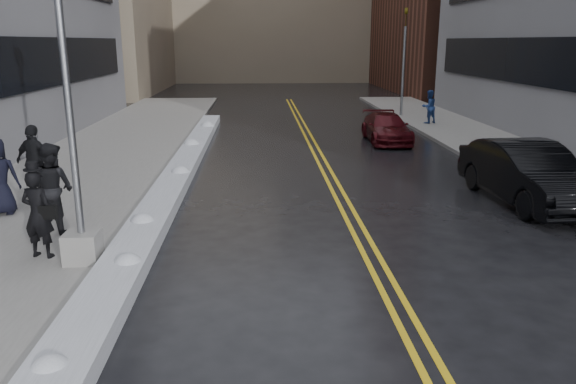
{
  "coord_description": "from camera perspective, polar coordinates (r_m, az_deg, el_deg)",
  "views": [
    {
      "loc": [
        0.18,
        -8.52,
        4.34
      ],
      "look_at": [
        0.77,
        2.76,
        1.3
      ],
      "focal_mm": 35.0,
      "sensor_mm": 36.0,
      "label": 1
    }
  ],
  "objects": [
    {
      "name": "ground",
      "position": [
        9.56,
        -3.82,
        -11.96
      ],
      "size": [
        160.0,
        160.0,
        0.0
      ],
      "primitive_type": "plane",
      "color": "black",
      "rests_on": "ground"
    },
    {
      "name": "sidewalk_west",
      "position": [
        19.91,
        -20.24,
        1.76
      ],
      "size": [
        5.5,
        50.0,
        0.15
      ],
      "primitive_type": "cube",
      "color": "gray",
      "rests_on": "ground"
    },
    {
      "name": "sidewalk_east",
      "position": [
        21.39,
        24.44,
        2.21
      ],
      "size": [
        4.0,
        50.0,
        0.15
      ],
      "primitive_type": "cube",
      "color": "gray",
      "rests_on": "ground"
    },
    {
      "name": "lane_line_left",
      "position": [
        19.14,
        3.61,
        1.95
      ],
      "size": [
        0.12,
        50.0,
        0.01
      ],
      "primitive_type": "cube",
      "color": "gold",
      "rests_on": "ground"
    },
    {
      "name": "lane_line_right",
      "position": [
        19.18,
        4.5,
        1.96
      ],
      "size": [
        0.12,
        50.0,
        0.01
      ],
      "primitive_type": "cube",
      "color": "gold",
      "rests_on": "ground"
    },
    {
      "name": "snow_ridge",
      "position": [
        17.24,
        -11.66,
        0.76
      ],
      "size": [
        0.9,
        30.0,
        0.34
      ],
      "primitive_type": "cube",
      "color": "silver",
      "rests_on": "ground"
    },
    {
      "name": "lamppost",
      "position": [
        11.23,
        -21.07,
        4.8
      ],
      "size": [
        0.65,
        0.65,
        7.62
      ],
      "color": "gray",
      "rests_on": "sidewalk_west"
    },
    {
      "name": "fire_hydrant",
      "position": [
        20.86,
        22.14,
        3.49
      ],
      "size": [
        0.26,
        0.26,
        0.73
      ],
      "color": "maroon",
      "rests_on": "sidewalk_east"
    },
    {
      "name": "traffic_signal",
      "position": [
        33.58,
        11.68,
        13.18
      ],
      "size": [
        0.16,
        0.2,
        6.0
      ],
      "color": "gray",
      "rests_on": "sidewalk_east"
    },
    {
      "name": "pedestrian_fedora",
      "position": [
        12.12,
        -24.06,
        -2.07
      ],
      "size": [
        0.73,
        0.57,
        1.78
      ],
      "primitive_type": "imported",
      "rotation": [
        0.0,
        0.0,
        2.9
      ],
      "color": "black",
      "rests_on": "sidewalk_west"
    },
    {
      "name": "pedestrian_b",
      "position": [
        13.63,
        -22.77,
        0.41
      ],
      "size": [
        1.24,
        1.15,
        2.04
      ],
      "primitive_type": "imported",
      "rotation": [
        0.0,
        0.0,
        2.65
      ],
      "color": "black",
      "rests_on": "sidewalk_west"
    },
    {
      "name": "pedestrian_d",
      "position": [
        16.77,
        -24.29,
        2.81
      ],
      "size": [
        1.29,
        0.89,
        2.03
      ],
      "primitive_type": "imported",
      "rotation": [
        0.0,
        0.0,
        2.77
      ],
      "color": "black",
      "rests_on": "sidewalk_west"
    },
    {
      "name": "pedestrian_east",
      "position": [
        30.65,
        14.12,
        8.4
      ],
      "size": [
        1.03,
        0.93,
        1.73
      ],
      "primitive_type": "imported",
      "rotation": [
        0.0,
        0.0,
        3.54
      ],
      "color": "navy",
      "rests_on": "sidewalk_east"
    },
    {
      "name": "car_black",
      "position": [
        16.68,
        23.15,
        1.74
      ],
      "size": [
        2.15,
        5.24,
        1.69
      ],
      "primitive_type": "imported",
      "rotation": [
        0.0,
        0.0,
        0.07
      ],
      "color": "black",
      "rests_on": "ground"
    },
    {
      "name": "car_maroon",
      "position": [
        25.38,
        9.97,
        6.42
      ],
      "size": [
        1.81,
        4.3,
        1.24
      ],
      "primitive_type": "imported",
      "rotation": [
        0.0,
        0.0,
        -0.02
      ],
      "color": "#440B10",
      "rests_on": "ground"
    }
  ]
}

